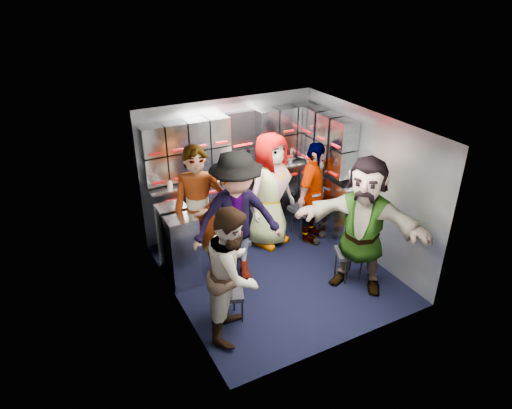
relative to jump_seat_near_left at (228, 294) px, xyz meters
name	(u,v)px	position (x,y,z in m)	size (l,w,h in m)	color
floor	(277,273)	(0.98, 0.55, -0.38)	(3.00, 3.00, 0.00)	black
wall_back	(229,166)	(0.98, 2.05, 0.67)	(2.80, 0.04, 2.10)	gray
wall_left	(173,232)	(-0.42, 0.55, 0.67)	(0.04, 3.00, 2.10)	gray
wall_right	(364,184)	(2.38, 0.55, 0.67)	(0.04, 3.00, 2.10)	gray
ceiling	(280,126)	(0.98, 0.55, 1.72)	(2.80, 3.00, 0.02)	silver
cart_bank_back	(236,204)	(0.98, 1.84, 0.12)	(2.68, 0.38, 0.99)	#8E919C
cart_bank_left	(178,245)	(-0.21, 1.11, 0.12)	(0.38, 0.76, 0.99)	#8E919C
counter	(235,173)	(0.98, 1.84, 0.64)	(2.68, 0.42, 0.03)	silver
locker_bank_back	(233,142)	(0.98, 1.90, 1.11)	(2.68, 0.28, 0.82)	#8E919C
locker_bank_right	(329,142)	(2.23, 1.25, 1.11)	(0.28, 1.00, 0.82)	#8E919C
right_cabinet	(328,204)	(2.23, 1.15, 0.12)	(0.28, 1.20, 1.00)	#8E919C
coffee_niche	(242,140)	(1.16, 1.96, 1.09)	(0.46, 0.16, 0.84)	black
red_latch_strip	(241,186)	(0.98, 1.64, 0.50)	(2.60, 0.02, 0.03)	#A1090B
jump_seat_near_left	(228,294)	(0.00, 0.00, 0.00)	(0.46, 0.45, 0.43)	black
jump_seat_mid_left	(232,245)	(0.47, 0.89, 0.03)	(0.49, 0.48, 0.46)	black
jump_seat_center	(264,214)	(1.29, 1.49, 0.02)	(0.45, 0.44, 0.45)	black
jump_seat_mid_right	(305,210)	(1.89, 1.27, 0.05)	(0.48, 0.47, 0.48)	black
jump_seat_near_right	(350,254)	(1.79, 0.02, -0.01)	(0.45, 0.44, 0.41)	black
attendant_standing	(199,213)	(0.09, 1.05, 0.54)	(0.67, 0.44, 1.84)	black
attendant_arc_a	(233,273)	(0.00, -0.18, 0.42)	(0.77, 0.60, 1.59)	black
attendant_arc_b	(237,219)	(0.47, 0.71, 0.53)	(1.18, 0.68, 1.82)	black
attendant_arc_c	(270,191)	(1.29, 1.31, 0.49)	(0.85, 0.55, 1.74)	black
attendant_arc_d	(313,193)	(1.89, 1.09, 0.41)	(0.92, 0.38, 1.57)	black
attendant_arc_e	(363,225)	(1.79, -0.16, 0.53)	(1.68, 0.54, 1.81)	black
bottle_left	(180,176)	(0.10, 1.79, 0.78)	(0.06, 0.06, 0.25)	white
bottle_mid	(232,167)	(0.91, 1.79, 0.77)	(0.06, 0.06, 0.23)	white
bottle_right	(290,155)	(1.92, 1.79, 0.77)	(0.07, 0.07, 0.24)	white
cup_left	(170,184)	(-0.06, 1.78, 0.70)	(0.07, 0.07, 0.10)	#CCB68F
cup_right	(266,165)	(1.47, 1.78, 0.70)	(0.07, 0.07, 0.09)	#CCB68F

